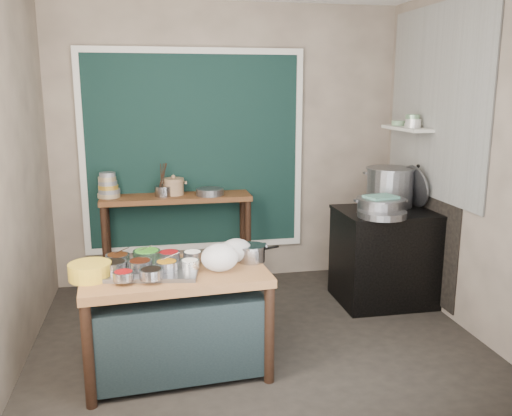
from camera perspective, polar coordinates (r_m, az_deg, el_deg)
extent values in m
cube|color=#29251F|center=(4.50, 0.05, -13.65)|extent=(3.50, 3.00, 0.02)
cube|color=gray|center=(5.56, -2.97, 6.55)|extent=(3.50, 0.02, 2.80)
cube|color=gray|center=(4.13, -24.73, 3.35)|extent=(0.02, 3.00, 2.80)
cube|color=gray|center=(4.75, 21.47, 4.68)|extent=(0.02, 3.00, 2.80)
cube|color=black|center=(5.49, -6.54, 5.89)|extent=(2.10, 0.02, 1.90)
cube|color=#B2B2AA|center=(5.17, 18.35, 10.50)|extent=(0.02, 1.70, 1.70)
cube|color=black|center=(5.41, 17.06, -1.68)|extent=(0.01, 1.30, 1.30)
cube|color=beige|center=(5.40, 15.63, 8.07)|extent=(0.22, 0.70, 0.03)
cube|color=brown|center=(3.92, -8.38, -11.71)|extent=(1.30, 0.81, 0.75)
cube|color=brown|center=(5.46, -8.25, -3.57)|extent=(1.45, 0.40, 0.95)
cube|color=black|center=(5.23, 13.58, -5.10)|extent=(0.90, 0.68, 0.85)
cube|color=black|center=(5.12, 13.83, -0.39)|extent=(0.92, 0.69, 0.03)
cube|color=gray|center=(3.78, -10.89, -6.41)|extent=(0.70, 0.55, 0.03)
cylinder|color=gray|center=(3.90, -6.70, -5.01)|extent=(0.14, 0.14, 0.06)
cylinder|color=gray|center=(3.90, -9.12, -5.03)|extent=(0.15, 0.15, 0.06)
cylinder|color=gray|center=(3.75, -14.74, -5.96)|extent=(0.18, 0.18, 0.07)
cylinder|color=gray|center=(3.73, -12.11, -5.93)|extent=(0.16, 0.16, 0.07)
cylinder|color=gray|center=(3.56, -10.98, -6.80)|extent=(0.15, 0.15, 0.06)
cylinder|color=gray|center=(3.90, -14.35, -5.24)|extent=(0.16, 0.16, 0.07)
cylinder|color=silver|center=(3.72, -6.97, -5.88)|extent=(0.13, 0.13, 0.06)
cylinder|color=gray|center=(3.57, -13.78, -6.94)|extent=(0.14, 0.14, 0.06)
cylinder|color=gray|center=(3.92, -11.43, -4.95)|extent=(0.19, 0.19, 0.08)
cylinder|color=gray|center=(3.70, -9.38, -6.02)|extent=(0.15, 0.15, 0.06)
cylinder|color=#C28D25|center=(3.73, -17.07, -6.36)|extent=(0.37, 0.37, 0.11)
ellipsoid|color=white|center=(3.71, -3.84, -5.22)|extent=(0.32, 0.30, 0.19)
ellipsoid|color=white|center=(3.91, -2.10, -4.47)|extent=(0.24, 0.21, 0.17)
cylinder|color=tan|center=(5.39, -15.21, 1.31)|extent=(0.21, 0.21, 0.04)
cylinder|color=gray|center=(5.38, -15.24, 1.73)|extent=(0.20, 0.20, 0.04)
cylinder|color=gold|center=(5.37, -15.26, 2.15)|extent=(0.19, 0.19, 0.04)
cylinder|color=gray|center=(5.37, -15.29, 2.57)|extent=(0.18, 0.18, 0.04)
cylinder|color=tan|center=(5.36, -15.31, 2.99)|extent=(0.17, 0.17, 0.04)
cylinder|color=gray|center=(5.35, -15.34, 3.42)|extent=(0.15, 0.15, 0.04)
cylinder|color=gray|center=(5.32, -9.75, 1.77)|extent=(0.22, 0.22, 0.10)
cylinder|color=gray|center=(5.31, -4.88, 1.70)|extent=(0.35, 0.35, 0.07)
cylinder|color=gray|center=(5.29, 16.39, 2.23)|extent=(0.14, 0.41, 0.40)
cube|color=#609A84|center=(4.92, 13.01, 1.15)|extent=(0.30, 0.26, 0.02)
cylinder|color=gray|center=(4.83, 13.12, -0.60)|extent=(0.55, 0.55, 0.06)
cylinder|color=silver|center=(5.31, 16.13, 8.35)|extent=(0.15, 0.15, 0.04)
cylinder|color=silver|center=(5.31, 16.16, 8.79)|extent=(0.14, 0.14, 0.04)
cylinder|color=gray|center=(5.30, 16.19, 9.22)|extent=(0.13, 0.13, 0.04)
cylinder|color=gray|center=(5.57, 14.75, 8.63)|extent=(0.13, 0.13, 0.05)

